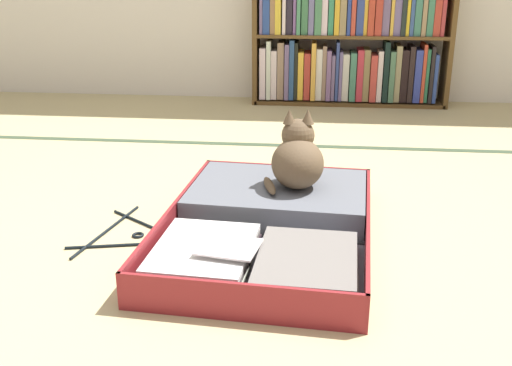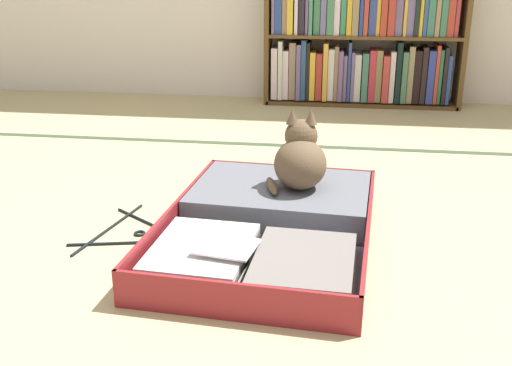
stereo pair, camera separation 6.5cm
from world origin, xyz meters
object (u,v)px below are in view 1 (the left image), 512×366
(bookshelf, at_px, (349,39))
(open_suitcase, at_px, (271,221))
(black_cat, at_px, (297,159))
(clothes_hanger, at_px, (117,232))

(bookshelf, bearing_deg, open_suitcase, -99.19)
(bookshelf, distance_m, open_suitcase, 2.14)
(black_cat, xyz_separation_m, clothes_hanger, (-0.61, -0.24, -0.21))
(black_cat, distance_m, clothes_hanger, 0.69)
(black_cat, height_order, clothes_hanger, black_cat)
(black_cat, bearing_deg, open_suitcase, -112.98)
(black_cat, relative_size, clothes_hanger, 0.64)
(clothes_hanger, bearing_deg, open_suitcase, 5.09)
(bookshelf, height_order, clothes_hanger, bookshelf)
(open_suitcase, xyz_separation_m, clothes_hanger, (-0.53, -0.05, -0.04))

